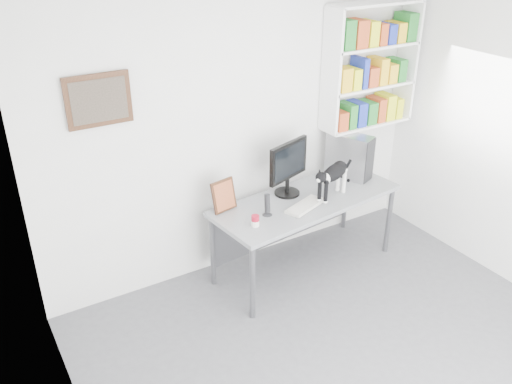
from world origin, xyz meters
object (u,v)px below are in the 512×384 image
at_px(monitor, 288,168).
at_px(speaker, 267,204).
at_px(bookshelf, 371,66).
at_px(desk, 305,233).
at_px(keyboard, 305,206).
at_px(leaning_print, 224,195).
at_px(pc_tower, 349,156).
at_px(soup_can, 255,221).
at_px(cat, 333,181).

relative_size(monitor, speaker, 2.59).
bearing_deg(bookshelf, speaker, -163.93).
relative_size(desk, speaker, 8.85).
bearing_deg(monitor, speaker, -164.98).
xyz_separation_m(keyboard, leaning_print, (-0.67, 0.34, 0.14)).
bearing_deg(leaning_print, keyboard, -38.64).
height_order(bookshelf, pc_tower, bookshelf).
xyz_separation_m(bookshelf, leaning_print, (-1.76, -0.14, -0.92)).
bearing_deg(soup_can, keyboard, 5.43).
bearing_deg(monitor, pc_tower, -17.04).
distance_m(keyboard, cat, 0.37).
xyz_separation_m(bookshelf, monitor, (-1.09, -0.17, -0.80)).
relative_size(speaker, soup_can, 2.07).
height_order(bookshelf, monitor, bookshelf).
bearing_deg(bookshelf, leaning_print, -175.42).
bearing_deg(leaning_print, speaker, -55.75).
distance_m(desk, speaker, 0.71).
bearing_deg(bookshelf, desk, -160.58).
relative_size(keyboard, cat, 0.75).
distance_m(desk, keyboard, 0.45).
relative_size(desk, pc_tower, 4.13).
bearing_deg(soup_can, monitor, 32.38).
height_order(bookshelf, keyboard, bookshelf).
height_order(monitor, speaker, monitor).
xyz_separation_m(monitor, leaning_print, (-0.68, 0.03, -0.12)).
relative_size(bookshelf, leaning_print, 4.07).
relative_size(soup_can, cat, 0.18).
height_order(pc_tower, leaning_print, pc_tower).
relative_size(pc_tower, cat, 0.80).
bearing_deg(speaker, pc_tower, 29.51).
xyz_separation_m(pc_tower, soup_can, (-1.35, -0.38, -0.18)).
xyz_separation_m(desk, speaker, (-0.50, -0.08, 0.50)).
xyz_separation_m(bookshelf, keyboard, (-1.10, -0.48, -1.05)).
bearing_deg(pc_tower, soup_can, 173.11).
bearing_deg(keyboard, desk, 30.04).
distance_m(bookshelf, pc_tower, 0.91).
bearing_deg(cat, speaker, 154.91).
relative_size(pc_tower, soup_can, 4.43).
xyz_separation_m(monitor, keyboard, (-0.01, -0.31, -0.26)).
xyz_separation_m(desk, keyboard, (-0.12, -0.14, 0.41)).
bearing_deg(monitor, cat, -59.72).
bearing_deg(cat, soup_can, 162.69).
distance_m(bookshelf, speaker, 1.81).
xyz_separation_m(leaning_print, cat, (1.00, -0.32, 0.02)).
height_order(desk, soup_can, soup_can).
relative_size(monitor, keyboard, 1.28).
relative_size(pc_tower, leaning_print, 1.49).
xyz_separation_m(bookshelf, speaker, (-1.47, -0.42, -0.96)).
relative_size(bookshelf, soup_can, 12.11).
bearing_deg(leaning_print, bookshelf, -6.78).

